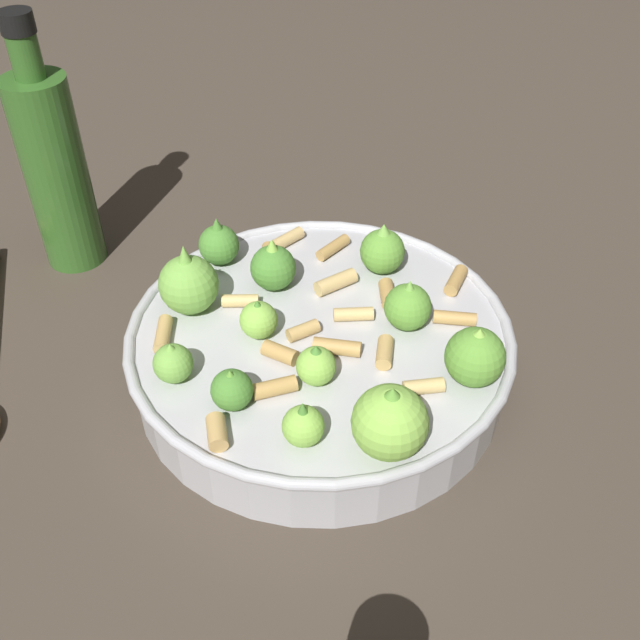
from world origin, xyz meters
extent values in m
plane|color=#42382D|center=(0.00, 0.00, 0.00)|extent=(2.40, 2.40, 0.00)
cylinder|color=#B7B7BC|center=(0.00, 0.00, 0.02)|extent=(0.28, 0.28, 0.05)
torus|color=#B7B7BC|center=(0.00, 0.00, 0.05)|extent=(0.28, 0.28, 0.01)
sphere|color=#8CC64C|center=(-0.01, -0.12, 0.07)|extent=(0.05, 0.05, 0.05)
cone|color=#609E38|center=(-0.01, -0.12, 0.09)|extent=(0.02, 0.02, 0.01)
sphere|color=#609E38|center=(0.06, -0.02, 0.06)|extent=(0.03, 0.03, 0.03)
cone|color=#75B247|center=(0.06, -0.02, 0.08)|extent=(0.01, 0.01, 0.01)
sphere|color=#75B247|center=(-0.08, 0.07, 0.07)|extent=(0.04, 0.04, 0.04)
cone|color=#75B247|center=(-0.08, 0.07, 0.09)|extent=(0.02, 0.02, 0.02)
sphere|color=#8CC64C|center=(-0.04, 0.02, 0.06)|extent=(0.03, 0.03, 0.03)
cone|color=#4C8933|center=(-0.04, 0.02, 0.07)|extent=(0.01, 0.01, 0.01)
sphere|color=#609E38|center=(0.08, 0.04, 0.06)|extent=(0.04, 0.04, 0.04)
cone|color=#75B247|center=(0.08, 0.04, 0.08)|extent=(0.02, 0.02, 0.01)
sphere|color=#609E38|center=(0.07, -0.09, 0.07)|extent=(0.04, 0.04, 0.04)
cone|color=#8CC64C|center=(0.07, -0.09, 0.08)|extent=(0.02, 0.02, 0.01)
sphere|color=#8CC64C|center=(-0.03, -0.04, 0.06)|extent=(0.03, 0.03, 0.03)
cone|color=#4C8933|center=(-0.03, -0.04, 0.07)|extent=(0.01, 0.01, 0.01)
sphere|color=#4C8933|center=(-0.08, -0.04, 0.06)|extent=(0.03, 0.03, 0.03)
cone|color=#609E38|center=(-0.08, -0.04, 0.07)|extent=(0.01, 0.01, 0.01)
sphere|color=#4C8933|center=(-0.01, 0.06, 0.06)|extent=(0.04, 0.04, 0.04)
cone|color=#8CC64C|center=(-0.01, 0.06, 0.08)|extent=(0.02, 0.02, 0.02)
sphere|color=#4C8933|center=(-0.04, 0.11, 0.06)|extent=(0.03, 0.03, 0.03)
cone|color=#4C8933|center=(-0.04, 0.11, 0.08)|extent=(0.01, 0.01, 0.02)
sphere|color=#75B247|center=(-0.11, 0.00, 0.06)|extent=(0.03, 0.03, 0.03)
cone|color=#75B247|center=(-0.11, 0.00, 0.07)|extent=(0.01, 0.01, 0.01)
sphere|color=#8CC64C|center=(-0.06, -0.09, 0.06)|extent=(0.03, 0.03, 0.03)
cone|color=#4C8933|center=(-0.06, -0.09, 0.07)|extent=(0.01, 0.01, 0.01)
cylinder|color=tan|center=(0.00, -0.03, 0.05)|extent=(0.03, 0.03, 0.01)
cylinder|color=tan|center=(0.05, 0.08, 0.05)|extent=(0.03, 0.02, 0.01)
cylinder|color=tan|center=(0.03, 0.04, 0.05)|extent=(0.04, 0.02, 0.01)
cylinder|color=tan|center=(0.09, -0.04, 0.05)|extent=(0.03, 0.03, 0.01)
cylinder|color=tan|center=(-0.04, -0.01, 0.05)|extent=(0.02, 0.03, 0.01)
cylinder|color=tan|center=(0.00, 0.10, 0.05)|extent=(0.02, 0.03, 0.01)
cylinder|color=tan|center=(0.03, 0.00, 0.05)|extent=(0.03, 0.02, 0.01)
cylinder|color=tan|center=(0.03, -0.09, 0.05)|extent=(0.03, 0.02, 0.01)
cylinder|color=tan|center=(0.02, 0.11, 0.05)|extent=(0.03, 0.02, 0.01)
cylinder|color=tan|center=(0.06, 0.01, 0.05)|extent=(0.02, 0.03, 0.01)
cylinder|color=tan|center=(0.03, -0.05, 0.05)|extent=(0.02, 0.03, 0.01)
cylinder|color=tan|center=(-0.10, -0.06, 0.05)|extent=(0.02, 0.03, 0.01)
cylinder|color=tan|center=(-0.11, 0.04, 0.05)|extent=(0.02, 0.03, 0.01)
cylinder|color=tan|center=(-0.06, -0.04, 0.05)|extent=(0.03, 0.02, 0.01)
cylinder|color=tan|center=(0.12, 0.00, 0.05)|extent=(0.03, 0.03, 0.01)
cylinder|color=tan|center=(-0.01, 0.00, 0.05)|extent=(0.02, 0.01, 0.01)
cylinder|color=tan|center=(-0.04, 0.05, 0.05)|extent=(0.03, 0.02, 0.01)
cylinder|color=#336023|center=(-0.13, 0.24, 0.09)|extent=(0.05, 0.05, 0.17)
cylinder|color=#336023|center=(-0.13, 0.24, 0.19)|extent=(0.02, 0.02, 0.04)
cylinder|color=black|center=(-0.13, 0.24, 0.21)|extent=(0.03, 0.03, 0.02)
camera|label=1|loc=(-0.18, -0.36, 0.40)|focal=41.34mm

